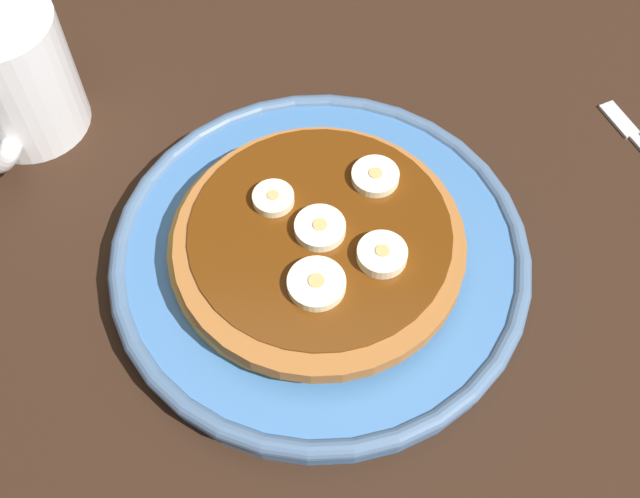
{
  "coord_description": "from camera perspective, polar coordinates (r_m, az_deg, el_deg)",
  "views": [
    {
      "loc": [
        26.87,
        1.41,
        45.06
      ],
      "look_at": [
        0.0,
        0.0,
        2.01
      ],
      "focal_mm": 43.73,
      "sensor_mm": 36.0,
      "label": 1
    }
  ],
  "objects": [
    {
      "name": "ground_plane",
      "position": [
        0.54,
        -0.0,
        -1.98
      ],
      "size": [
        140.0,
        140.0,
        3.0
      ],
      "primitive_type": "cube",
      "color": "black"
    },
    {
      "name": "plate",
      "position": [
        0.51,
        -0.0,
        -0.5
      ],
      "size": [
        27.7,
        27.7,
        2.15
      ],
      "color": "#3F72B2",
      "rests_on": "ground_plane"
    },
    {
      "name": "pancake_stack",
      "position": [
        0.5,
        -0.36,
        0.45
      ],
      "size": [
        19.2,
        19.0,
        2.39
      ],
      "color": "#BD9345",
      "rests_on": "plate"
    },
    {
      "name": "banana_slice_0",
      "position": [
        0.49,
        -0.21,
        1.48
      ],
      "size": [
        3.25,
        3.25,
        0.91
      ],
      "color": "#F0EBC6",
      "rests_on": "pancake_stack"
    },
    {
      "name": "banana_slice_1",
      "position": [
        0.5,
        -3.43,
        3.68
      ],
      "size": [
        2.7,
        2.7,
        0.85
      ],
      "color": "#F5EABD",
      "rests_on": "pancake_stack"
    },
    {
      "name": "banana_slice_2",
      "position": [
        0.48,
        4.56,
        -0.44
      ],
      "size": [
        3.12,
        3.12,
        1.02
      ],
      "color": "#F4ECC6",
      "rests_on": "pancake_stack"
    },
    {
      "name": "banana_slice_3",
      "position": [
        0.51,
        4.06,
        5.29
      ],
      "size": [
        3.15,
        3.15,
        0.83
      ],
      "color": "#EFEAC0",
      "rests_on": "pancake_stack"
    },
    {
      "name": "banana_slice_4",
      "position": [
        0.47,
        0.01,
        -2.6
      ],
      "size": [
        3.56,
        3.56,
        0.88
      ],
      "color": "#F1EDBE",
      "rests_on": "pancake_stack"
    },
    {
      "name": "coffee_mug",
      "position": [
        0.6,
        -21.63,
        11.61
      ],
      "size": [
        12.16,
        8.43,
        9.86
      ],
      "color": "white",
      "rests_on": "ground_plane"
    }
  ]
}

